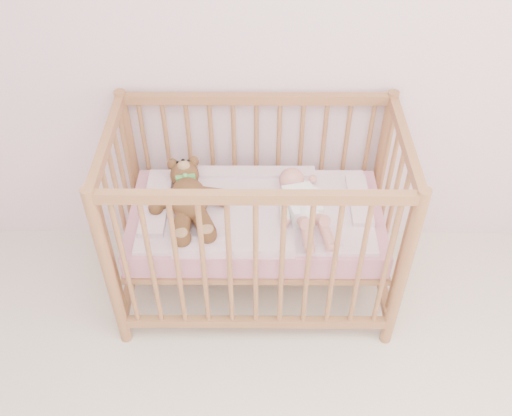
# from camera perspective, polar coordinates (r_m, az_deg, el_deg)

# --- Properties ---
(wall_back) EXTENTS (4.00, 0.02, 2.70)m
(wall_back) POSITION_cam_1_polar(r_m,az_deg,el_deg) (2.63, 3.30, 18.63)
(wall_back) COLOR silver
(wall_back) RESTS_ON floor
(crib) EXTENTS (1.36, 0.76, 1.00)m
(crib) POSITION_cam_1_polar(r_m,az_deg,el_deg) (2.78, 0.01, -1.09)
(crib) COLOR #9B6241
(crib) RESTS_ON floor
(mattress) EXTENTS (1.22, 0.62, 0.13)m
(mattress) POSITION_cam_1_polar(r_m,az_deg,el_deg) (2.79, 0.01, -1.31)
(mattress) COLOR pink
(mattress) RESTS_ON crib
(blanket) EXTENTS (1.10, 0.58, 0.06)m
(blanket) POSITION_cam_1_polar(r_m,az_deg,el_deg) (2.74, 0.01, -0.20)
(blanket) COLOR pink
(blanket) RESTS_ON mattress
(baby) EXTENTS (0.40, 0.60, 0.13)m
(baby) POSITION_cam_1_polar(r_m,az_deg,el_deg) (2.68, 4.61, 0.66)
(baby) COLOR white
(baby) RESTS_ON blanket
(teddy_bear) EXTENTS (0.50, 0.63, 0.16)m
(teddy_bear) POSITION_cam_1_polar(r_m,az_deg,el_deg) (2.68, -6.75, 0.85)
(teddy_bear) COLOR brown
(teddy_bear) RESTS_ON blanket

